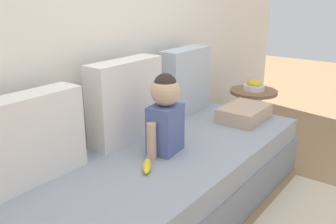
{
  "coord_description": "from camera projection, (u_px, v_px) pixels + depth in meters",
  "views": [
    {
      "loc": [
        -1.61,
        -1.21,
        1.34
      ],
      "look_at": [
        -0.01,
        0.0,
        0.67
      ],
      "focal_mm": 39.1,
      "sensor_mm": 36.0,
      "label": 1
    }
  ],
  "objects": [
    {
      "name": "back_wall",
      "position": [
        95.0,
        5.0,
        2.26
      ],
      "size": [
        5.34,
        0.1,
        2.51
      ],
      "primitive_type": "cube",
      "color": "silver",
      "rests_on": "ground"
    },
    {
      "name": "couch",
      "position": [
        169.0,
        182.0,
        2.27
      ],
      "size": [
        2.14,
        0.88,
        0.42
      ],
      "color": "gray",
      "rests_on": "ground"
    },
    {
      "name": "throw_pillow_center",
      "position": [
        126.0,
        101.0,
        2.32
      ],
      "size": [
        0.54,
        0.16,
        0.51
      ],
      "primitive_type": "cube",
      "color": "silver",
      "rests_on": "couch"
    },
    {
      "name": "throw_pillow_left",
      "position": [
        34.0,
        137.0,
        1.82
      ],
      "size": [
        0.51,
        0.16,
        0.45
      ],
      "primitive_type": "cube",
      "color": "silver",
      "rests_on": "couch"
    },
    {
      "name": "fruit_bowl",
      "position": [
        254.0,
        86.0,
        3.32
      ],
      "size": [
        0.19,
        0.19,
        0.1
      ],
      "color": "silver",
      "rests_on": "side_table"
    },
    {
      "name": "ground_plane",
      "position": [
        168.0,
        211.0,
        2.33
      ],
      "size": [
        12.0,
        12.0,
        0.0
      ],
      "primitive_type": "plane",
      "color": "#93704C"
    },
    {
      "name": "banana",
      "position": [
        147.0,
        166.0,
        1.97
      ],
      "size": [
        0.16,
        0.14,
        0.04
      ],
      "primitive_type": "ellipsoid",
      "rotation": [
        0.0,
        0.0,
        0.65
      ],
      "color": "yellow",
      "rests_on": "couch"
    },
    {
      "name": "toddler",
      "position": [
        165.0,
        113.0,
        2.13
      ],
      "size": [
        0.31,
        0.18,
        0.48
      ],
      "color": "#4C5B93",
      "rests_on": "couch"
    },
    {
      "name": "side_table",
      "position": [
        253.0,
        101.0,
        3.37
      ],
      "size": [
        0.43,
        0.43,
        0.47
      ],
      "color": "brown",
      "rests_on": "ground"
    },
    {
      "name": "throw_pillow_right",
      "position": [
        185.0,
        81.0,
        2.82
      ],
      "size": [
        0.47,
        0.16,
        0.51
      ],
      "primitive_type": "cube",
      "color": "#B2BCC6",
      "rests_on": "couch"
    },
    {
      "name": "folded_blanket",
      "position": [
        244.0,
        113.0,
        2.72
      ],
      "size": [
        0.4,
        0.28,
        0.11
      ],
      "primitive_type": "cube",
      "color": "tan",
      "rests_on": "couch"
    }
  ]
}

